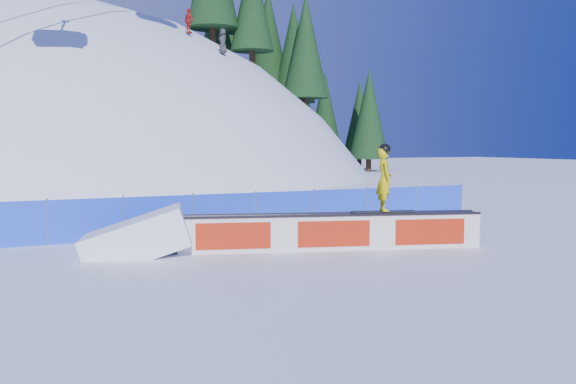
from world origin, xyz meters
name	(u,v)px	position (x,y,z in m)	size (l,w,h in m)	color
ground	(210,265)	(0.00, 0.00, 0.00)	(160.00, 160.00, 0.00)	white
treeline	(295,67)	(22.64, 41.64, 9.85)	(17.30, 6.66, 18.83)	black
safety_fence	(159,217)	(0.00, 4.50, 0.60)	(22.05, 0.05, 1.30)	blue
rail_box	(332,232)	(3.46, 0.62, 0.46)	(7.57, 2.80, 0.93)	silver
snow_ramp	(137,254)	(-1.17, 2.04, 0.00)	(2.49, 1.66, 0.93)	white
snowboarder	(384,179)	(4.77, 0.22, 1.80)	(1.70, 0.79, 1.76)	black
distant_skiers	(80,5)	(1.59, 30.65, 11.63)	(17.70, 8.88, 6.27)	black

